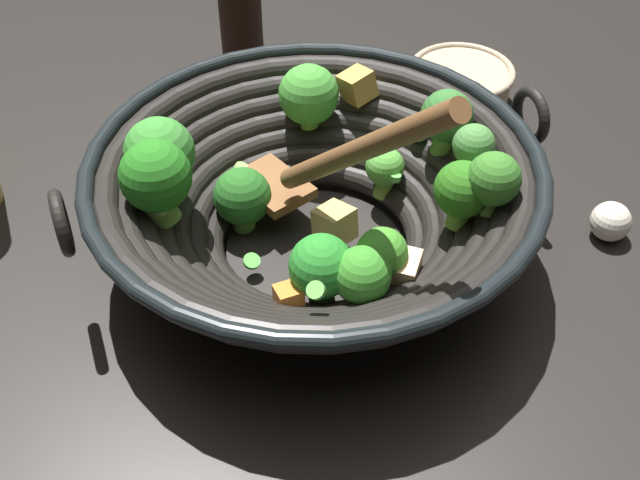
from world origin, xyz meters
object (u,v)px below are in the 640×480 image
object	(u,v)px
prep_bowl	(460,83)
garlic_bulb	(611,221)
soy_sauce_bottle	(238,17)
wok	(315,196)

from	to	relation	value
prep_bowl	garlic_bulb	distance (m)	0.25
garlic_bulb	prep_bowl	bearing A→B (deg)	-79.31
soy_sauce_bottle	prep_bowl	size ratio (longest dim) A/B	1.47
wok	prep_bowl	xyz separation A→B (m)	(-0.22, -0.20, -0.05)
wok	garlic_bulb	xyz separation A→B (m)	(-0.27, 0.05, -0.05)
garlic_bulb	wok	bearing A→B (deg)	-9.89
prep_bowl	garlic_bulb	xyz separation A→B (m)	(-0.05, 0.25, -0.01)
prep_bowl	soy_sauce_bottle	bearing A→B (deg)	-30.06
prep_bowl	garlic_bulb	bearing A→B (deg)	100.69
wok	soy_sauce_bottle	distance (m)	0.33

